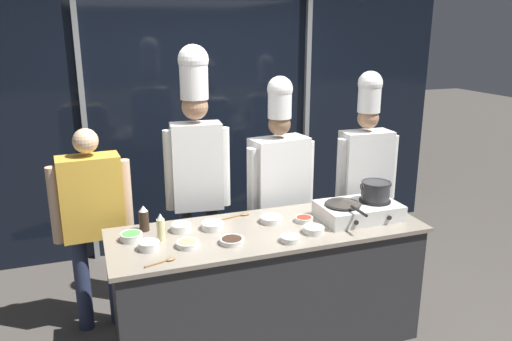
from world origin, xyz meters
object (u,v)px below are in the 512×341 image
at_px(prep_bowl_rice, 181,227).
at_px(serving_spoon_slotted, 241,215).
at_px(prep_bowl_noodles, 149,245).
at_px(prep_bowl_shrimp, 314,229).
at_px(portable_stove, 359,210).
at_px(prep_bowl_onion, 271,219).
at_px(prep_bowl_mushrooms, 188,244).
at_px(serving_spoon_solid, 166,261).
at_px(chef_sous, 279,176).
at_px(chef_head, 197,156).
at_px(squeeze_bottle_oil, 161,227).
at_px(prep_bowl_ginger, 213,225).
at_px(stock_pot, 376,190).
at_px(squeeze_bottle_soy, 144,219).
at_px(prep_bowl_chicken, 290,238).
at_px(frying_pan, 343,202).
at_px(prep_bowl_chili_flakes, 304,219).
at_px(person_guest, 92,212).
at_px(prep_bowl_scallions, 131,236).
at_px(chef_line, 365,166).
at_px(prep_bowl_soy_glaze, 232,240).

height_order(prep_bowl_rice, serving_spoon_slotted, prep_bowl_rice).
bearing_deg(prep_bowl_noodles, prep_bowl_rice, 41.99).
height_order(prep_bowl_shrimp, serving_spoon_slotted, prep_bowl_shrimp).
xyz_separation_m(portable_stove, prep_bowl_onion, (-0.63, 0.13, -0.03)).
height_order(prep_bowl_mushrooms, prep_bowl_shrimp, prep_bowl_shrimp).
bearing_deg(serving_spoon_solid, serving_spoon_slotted, 40.85).
bearing_deg(chef_sous, chef_head, -10.83).
height_order(portable_stove, squeeze_bottle_oil, squeeze_bottle_oil).
relative_size(prep_bowl_onion, prep_bowl_noodles, 1.18).
bearing_deg(prep_bowl_ginger, squeeze_bottle_oil, -169.54).
relative_size(stock_pot, squeeze_bottle_soy, 1.31).
bearing_deg(squeeze_bottle_oil, stock_pot, -3.24).
bearing_deg(prep_bowl_mushrooms, stock_pot, 2.93).
xyz_separation_m(stock_pot, serving_spoon_slotted, (-0.93, 0.32, -0.19)).
distance_m(prep_bowl_ginger, prep_bowl_rice, 0.22).
xyz_separation_m(stock_pot, prep_bowl_chicken, (-0.76, -0.22, -0.17)).
bearing_deg(prep_bowl_shrimp, portable_stove, 17.92).
relative_size(frying_pan, prep_bowl_rice, 3.19).
bearing_deg(prep_bowl_mushrooms, prep_bowl_chili_flakes, 8.99).
height_order(prep_bowl_onion, prep_bowl_mushrooms, prep_bowl_onion).
bearing_deg(person_guest, prep_bowl_noodles, 111.42).
bearing_deg(prep_bowl_onion, portable_stove, -11.99).
distance_m(squeeze_bottle_soy, chef_sous, 1.22).
bearing_deg(prep_bowl_rice, prep_bowl_mushrooms, -92.43).
distance_m(stock_pot, prep_bowl_onion, 0.79).
relative_size(prep_bowl_chicken, prep_bowl_noodles, 0.98).
bearing_deg(prep_bowl_rice, prep_bowl_onion, -5.16).
distance_m(squeeze_bottle_soy, chef_head, 0.70).
bearing_deg(portable_stove, prep_bowl_scallions, 174.76).
xyz_separation_m(squeeze_bottle_oil, serving_spoon_slotted, (0.62, 0.24, -0.08)).
bearing_deg(prep_bowl_chicken, frying_pan, 23.01).
xyz_separation_m(squeeze_bottle_oil, person_guest, (-0.41, 0.55, -0.04)).
relative_size(prep_bowl_onion, person_guest, 0.10).
bearing_deg(portable_stove, prep_bowl_mushrooms, -176.78).
relative_size(stock_pot, chef_line, 0.13).
distance_m(prep_bowl_rice, serving_spoon_solid, 0.46).
bearing_deg(prep_bowl_soy_glaze, prep_bowl_scallions, 156.67).
distance_m(prep_bowl_chicken, serving_spoon_solid, 0.81).
height_order(portable_stove, prep_bowl_mushrooms, portable_stove).
xyz_separation_m(prep_bowl_soy_glaze, prep_bowl_mushrooms, (-0.28, 0.04, 0.00)).
distance_m(prep_bowl_soy_glaze, chef_head, 0.90).
bearing_deg(prep_bowl_shrimp, person_guest, 151.07).
xyz_separation_m(portable_stove, squeeze_bottle_soy, (-1.50, 0.28, 0.03)).
relative_size(serving_spoon_slotted, chef_sous, 0.13).
distance_m(prep_bowl_scallions, prep_bowl_mushrooms, 0.39).
height_order(squeeze_bottle_oil, prep_bowl_chicken, squeeze_bottle_oil).
relative_size(squeeze_bottle_oil, prep_bowl_scallions, 1.27).
relative_size(prep_bowl_onion, serving_spoon_slotted, 0.65).
bearing_deg(chef_head, squeeze_bottle_oil, 63.58).
bearing_deg(chef_line, prep_bowl_chicken, 41.63).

